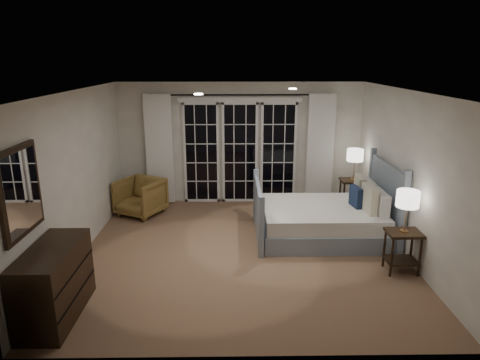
{
  "coord_description": "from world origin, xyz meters",
  "views": [
    {
      "loc": [
        -0.13,
        -6.23,
        2.96
      ],
      "look_at": [
        -0.03,
        0.44,
        1.05
      ],
      "focal_mm": 32.0,
      "sensor_mm": 36.0,
      "label": 1
    }
  ],
  "objects_px": {
    "nightstand_left": "(403,245)",
    "dresser": "(54,283)",
    "lamp_left": "(408,199)",
    "lamp_right": "(355,155)",
    "armchair": "(140,197)",
    "bed": "(325,218)",
    "nightstand_right": "(352,190)"
  },
  "relations": [
    {
      "from": "bed",
      "to": "dresser",
      "type": "distance_m",
      "value": 4.31
    },
    {
      "from": "bed",
      "to": "lamp_right",
      "type": "height_order",
      "value": "bed"
    },
    {
      "from": "lamp_right",
      "to": "nightstand_left",
      "type": "bearing_deg",
      "value": -89.51
    },
    {
      "from": "lamp_right",
      "to": "armchair",
      "type": "xyz_separation_m",
      "value": [
        -4.18,
        -0.17,
        -0.77
      ]
    },
    {
      "from": "lamp_right",
      "to": "armchair",
      "type": "height_order",
      "value": "lamp_right"
    },
    {
      "from": "nightstand_left",
      "to": "lamp_right",
      "type": "relative_size",
      "value": 1.0
    },
    {
      "from": "nightstand_right",
      "to": "dresser",
      "type": "xyz_separation_m",
      "value": [
        -4.46,
        -3.6,
        0.01
      ]
    },
    {
      "from": "nightstand_right",
      "to": "armchair",
      "type": "bearing_deg",
      "value": -177.61
    },
    {
      "from": "lamp_left",
      "to": "armchair",
      "type": "relative_size",
      "value": 0.76
    },
    {
      "from": "nightstand_left",
      "to": "lamp_right",
      "type": "height_order",
      "value": "lamp_right"
    },
    {
      "from": "dresser",
      "to": "nightstand_left",
      "type": "bearing_deg",
      "value": 12.96
    },
    {
      "from": "bed",
      "to": "lamp_left",
      "type": "bearing_deg",
      "value": -56.47
    },
    {
      "from": "bed",
      "to": "armchair",
      "type": "height_order",
      "value": "bed"
    },
    {
      "from": "nightstand_right",
      "to": "dresser",
      "type": "relative_size",
      "value": 0.52
    },
    {
      "from": "bed",
      "to": "lamp_right",
      "type": "xyz_separation_m",
      "value": [
        0.82,
        1.3,
        0.81
      ]
    },
    {
      "from": "armchair",
      "to": "dresser",
      "type": "distance_m",
      "value": 3.43
    },
    {
      "from": "lamp_left",
      "to": "lamp_right",
      "type": "distance_m",
      "value": 2.56
    },
    {
      "from": "nightstand_right",
      "to": "dresser",
      "type": "bearing_deg",
      "value": -141.15
    },
    {
      "from": "lamp_left",
      "to": "lamp_right",
      "type": "relative_size",
      "value": 0.98
    },
    {
      "from": "nightstand_left",
      "to": "armchair",
      "type": "xyz_separation_m",
      "value": [
        -4.2,
        2.39,
        -0.04
      ]
    },
    {
      "from": "bed",
      "to": "nightstand_left",
      "type": "xyz_separation_m",
      "value": [
        0.84,
        -1.27,
        0.08
      ]
    },
    {
      "from": "nightstand_left",
      "to": "lamp_left",
      "type": "bearing_deg",
      "value": 153.43
    },
    {
      "from": "bed",
      "to": "lamp_left",
      "type": "height_order",
      "value": "bed"
    },
    {
      "from": "bed",
      "to": "lamp_left",
      "type": "distance_m",
      "value": 1.7
    },
    {
      "from": "lamp_left",
      "to": "dresser",
      "type": "relative_size",
      "value": 0.49
    },
    {
      "from": "nightstand_left",
      "to": "armchair",
      "type": "height_order",
      "value": "armchair"
    },
    {
      "from": "lamp_left",
      "to": "bed",
      "type": "bearing_deg",
      "value": 123.53
    },
    {
      "from": "nightstand_left",
      "to": "armchair",
      "type": "relative_size",
      "value": 0.77
    },
    {
      "from": "nightstand_right",
      "to": "lamp_right",
      "type": "height_order",
      "value": "lamp_right"
    },
    {
      "from": "nightstand_left",
      "to": "dresser",
      "type": "xyz_separation_m",
      "value": [
        -4.49,
        -1.03,
        0.03
      ]
    },
    {
      "from": "nightstand_left",
      "to": "armchair",
      "type": "distance_m",
      "value": 4.84
    },
    {
      "from": "dresser",
      "to": "lamp_right",
      "type": "bearing_deg",
      "value": 38.85
    }
  ]
}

